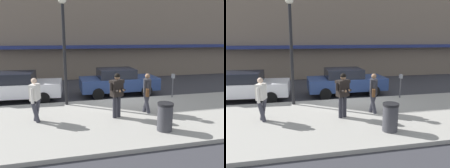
# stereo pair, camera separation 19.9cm
# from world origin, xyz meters

# --- Properties ---
(ground_plane) EXTENTS (80.00, 80.00, 0.00)m
(ground_plane) POSITION_xyz_m (0.00, 0.00, 0.00)
(ground_plane) COLOR #333338
(sidewalk) EXTENTS (32.00, 5.30, 0.14)m
(sidewalk) POSITION_xyz_m (1.00, -2.85, 0.07)
(sidewalk) COLOR #99968E
(sidewalk) RESTS_ON ground
(curb_paint_line) EXTENTS (28.00, 0.12, 0.01)m
(curb_paint_line) POSITION_xyz_m (1.00, 0.05, 0.00)
(curb_paint_line) COLOR silver
(curb_paint_line) RESTS_ON ground
(storefront_facade) EXTENTS (28.00, 4.70, 12.92)m
(storefront_facade) POSITION_xyz_m (1.00, 8.49, 6.45)
(storefront_facade) COLOR #756656
(storefront_facade) RESTS_ON ground
(parked_sedan_near) EXTENTS (4.59, 2.11, 1.54)m
(parked_sedan_near) POSITION_xyz_m (-5.35, 1.00, 0.79)
(parked_sedan_near) COLOR silver
(parked_sedan_near) RESTS_ON ground
(parked_sedan_mid) EXTENTS (4.52, 1.97, 1.54)m
(parked_sedan_mid) POSITION_xyz_m (0.19, 1.18, 0.79)
(parked_sedan_mid) COLOR navy
(parked_sedan_mid) RESTS_ON ground
(man_texting_on_phone) EXTENTS (0.61, 0.65, 1.81)m
(man_texting_on_phone) POSITION_xyz_m (-0.93, -2.87, 1.25)
(man_texting_on_phone) COLOR #23232B
(man_texting_on_phone) RESTS_ON sidewalk
(pedestrian_in_light_coat) EXTENTS (0.41, 0.58, 1.70)m
(pedestrian_in_light_coat) POSITION_xyz_m (-4.03, -2.61, 1.11)
(pedestrian_in_light_coat) COLOR #33333D
(pedestrian_in_light_coat) RESTS_ON sidewalk
(pedestrian_with_bag) EXTENTS (0.40, 0.71, 1.70)m
(pedestrian_with_bag) POSITION_xyz_m (0.44, -2.61, 1.11)
(pedestrian_with_bag) COLOR #33333D
(pedestrian_with_bag) RESTS_ON sidewalk
(street_lamp_post) EXTENTS (0.36, 0.36, 4.88)m
(street_lamp_post) POSITION_xyz_m (-2.85, -0.65, 3.14)
(street_lamp_post) COLOR black
(street_lamp_post) RESTS_ON sidewalk
(parking_meter) EXTENTS (0.12, 0.18, 1.27)m
(parking_meter) POSITION_xyz_m (2.73, -0.60, 0.97)
(parking_meter) COLOR #4C4C51
(parking_meter) RESTS_ON sidewalk
(trash_bin) EXTENTS (0.55, 0.55, 0.98)m
(trash_bin) POSITION_xyz_m (0.37, -4.46, 0.63)
(trash_bin) COLOR #38383D
(trash_bin) RESTS_ON sidewalk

